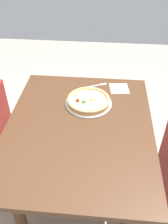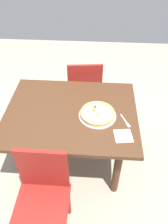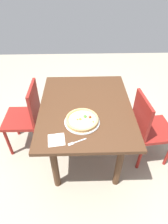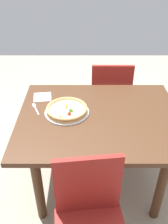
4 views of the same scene
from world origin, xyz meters
name	(u,v)px [view 4 (image 4 of 4)]	position (x,y,z in m)	size (l,w,h in m)	color
ground_plane	(97,182)	(0.00, 0.00, 0.00)	(6.00, 6.00, 0.00)	#9E937F
dining_table	(100,128)	(0.00, 0.00, 0.63)	(1.19, 0.94, 0.74)	#472B19
chair_near	(91,224)	(-0.08, -0.69, 0.49)	(0.44, 0.44, 0.88)	maroon
chair_far	(111,97)	(0.15, 0.69, 0.49)	(0.40, 0.40, 0.88)	maroon
plate	(68,112)	(-0.24, 0.04, 0.74)	(0.33, 0.33, 0.01)	silver
pizza	(68,109)	(-0.24, 0.04, 0.77)	(0.31, 0.31, 0.05)	tan
fork	(36,108)	(-0.48, 0.10, 0.74)	(0.08, 0.16, 0.00)	silver
napkin	(43,97)	(-0.45, 0.26, 0.74)	(0.14, 0.14, 0.00)	white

